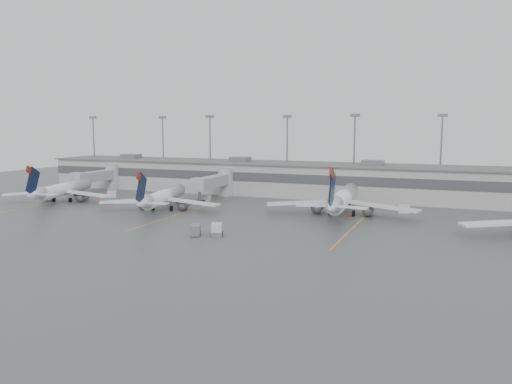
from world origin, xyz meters
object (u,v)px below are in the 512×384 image
at_px(jet_mid_right, 342,198).
at_px(baggage_tug, 217,231).
at_px(jet_far_left, 62,189).
at_px(jet_mid_left, 163,197).

xyz_separation_m(jet_mid_right, baggage_tug, (-14.82, -26.01, -2.60)).
bearing_deg(jet_far_left, jet_mid_right, -8.98).
relative_size(jet_far_left, jet_mid_left, 1.02).
relative_size(jet_mid_left, baggage_tug, 8.05).
xyz_separation_m(jet_far_left, jet_mid_right, (64.47, 6.66, 0.39)).
height_order(jet_far_left, jet_mid_left, jet_far_left).
bearing_deg(jet_mid_right, baggage_tug, -124.09).
xyz_separation_m(jet_mid_left, jet_mid_right, (36.31, 8.10, 0.46)).
xyz_separation_m(jet_far_left, jet_mid_left, (28.16, -1.45, -0.07)).
distance_m(jet_mid_left, baggage_tug, 28.05).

